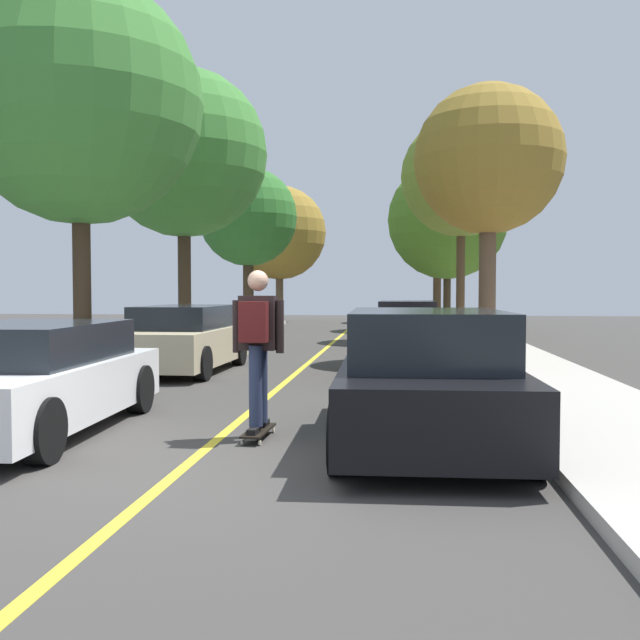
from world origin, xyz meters
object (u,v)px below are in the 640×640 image
street_tree_left_near (184,154)px  street_tree_right_near (461,177)px  street_tree_right_farthest (437,225)px  street_tree_left_nearest (79,102)px  parked_car_left_nearest (27,379)px  street_tree_left_far (248,217)px  street_tree_left_farthest (279,233)px  street_tree_right_far (448,220)px  fire_hydrant (98,350)px  parked_car_left_near (184,339)px  parked_car_right_far (408,325)px  parked_car_right_nearest (426,379)px  street_tree_right_nearest (488,161)px  skateboard (259,431)px  parked_car_right_near (413,343)px  skateboarder (257,339)px

street_tree_left_near → street_tree_right_near: (8.02, 3.47, -0.24)m
street_tree_right_near → street_tree_right_farthest: size_ratio=0.99×
street_tree_left_nearest → street_tree_right_near: street_tree_left_nearest is taller
street_tree_right_farthest → parked_car_left_nearest: bearing=-102.4°
parked_car_left_nearest → street_tree_left_far: size_ratio=0.67×
street_tree_left_far → street_tree_left_farthest: 7.87m
parked_car_left_nearest → street_tree_right_far: (6.29, 21.58, 3.83)m
parked_car_left_nearest → fire_hydrant: size_ratio=6.20×
parked_car_left_near → parked_car_right_far: (4.56, 6.08, -0.00)m
parked_car_right_nearest → parked_car_right_far: (-0.00, 12.36, -0.03)m
street_tree_left_near → street_tree_left_far: bearing=90.0°
street_tree_right_nearest → street_tree_right_near: street_tree_right_near is taller
street_tree_right_nearest → skateboard: 10.45m
parked_car_left_nearest → street_tree_left_nearest: street_tree_left_nearest is taller
fire_hydrant → parked_car_right_near: bearing=5.6°
parked_car_right_far → street_tree_left_near: bearing=-177.4°
parked_car_right_near → skateboard: parked_car_right_near is taller
parked_car_right_far → skateboarder: 12.55m
parked_car_right_near → street_tree_left_farthest: (-6.29, 22.67, 3.94)m
parked_car_left_near → street_tree_left_far: street_tree_left_far is taller
parked_car_right_far → street_tree_right_near: bearing=61.5°
street_tree_left_near → skateboard: bearing=-69.8°
parked_car_right_near → parked_car_right_far: parked_car_right_far is taller
street_tree_right_near → fire_hydrant: street_tree_right_near is taller
parked_car_right_near → street_tree_right_near: street_tree_right_near is taller
street_tree_left_far → street_tree_left_farthest: (0.00, 7.87, -0.01)m
parked_car_left_nearest → street_tree_right_farthest: bearing=77.6°
street_tree_left_near → street_tree_right_farthest: bearing=64.3°
parked_car_left_near → parked_car_right_near: bearing=-1.7°
street_tree_right_near → skateboard: street_tree_right_near is taller
street_tree_left_far → skateboarder: 21.73m
street_tree_right_nearest → street_tree_right_near: (0.00, 6.79, 0.69)m
parked_car_left_near → street_tree_right_farthest: street_tree_right_farthest is taller
fire_hydrant → skateboard: size_ratio=0.82×
street_tree_right_farthest → street_tree_left_far: bearing=-135.9°
street_tree_right_farthest → street_tree_right_far: bearing=-90.0°
street_tree_right_farthest → street_tree_left_farthest: bearing=179.4°
parked_car_right_nearest → street_tree_left_near: (-6.29, 12.07, 4.79)m
street_tree_right_farthest → fire_hydrant: (-7.79, -23.17, -4.39)m
parked_car_right_nearest → parked_car_left_near: bearing=126.0°
parked_car_right_nearest → street_tree_right_near: 16.28m
street_tree_left_far → street_tree_right_far: size_ratio=0.96×
street_tree_left_farthest → parked_car_right_near: bearing=-74.5°
parked_car_left_nearest → skateboarder: size_ratio=2.46×
street_tree_right_far → street_tree_left_near: bearing=-130.0°
parked_car_right_nearest → skateboarder: skateboarder is taller
parked_car_left_near → street_tree_right_farthest: (6.29, 22.44, 4.21)m
street_tree_left_near → parked_car_left_near: bearing=-73.4°
parked_car_left_near → street_tree_right_near: (6.29, 9.26, 4.57)m
street_tree_right_nearest → fire_hydrant: 9.35m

